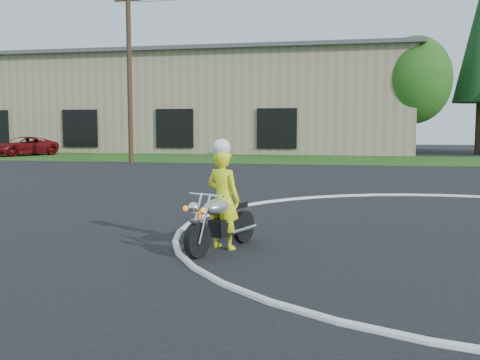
# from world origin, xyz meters

# --- Properties ---
(grass_strip) EXTENTS (120.00, 10.00, 0.02)m
(grass_strip) POSITION_xyz_m (0.00, 27.00, 0.01)
(grass_strip) COLOR #1E4714
(grass_strip) RESTS_ON ground
(primary_motorcycle) EXTENTS (0.96, 1.84, 1.02)m
(primary_motorcycle) POSITION_xyz_m (-4.76, 0.75, 0.49)
(primary_motorcycle) COLOR black
(primary_motorcycle) RESTS_ON ground
(rider_primary_grp) EXTENTS (0.73, 0.61, 1.89)m
(rider_primary_grp) POSITION_xyz_m (-4.75, 0.88, 0.91)
(rider_primary_grp) COLOR #F1FF1A
(rider_primary_grp) RESTS_ON ground
(pickup_grp) EXTENTS (4.15, 5.53, 1.39)m
(pickup_grp) POSITION_xyz_m (-26.14, 27.24, 0.70)
(pickup_grp) COLOR #630B0E
(pickup_grp) RESTS_ON ground
(warehouse) EXTENTS (41.00, 17.00, 8.30)m
(warehouse) POSITION_xyz_m (-18.00, 39.99, 4.16)
(warehouse) COLOR tan
(warehouse) RESTS_ON ground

